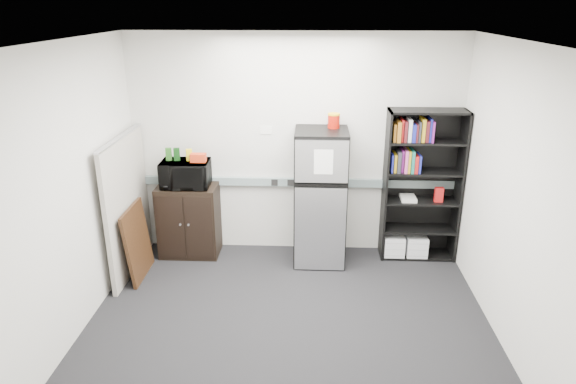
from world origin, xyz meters
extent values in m
plane|color=black|center=(0.00, 0.00, 0.00)|extent=(4.00, 4.00, 0.00)
cube|color=silver|center=(0.00, 1.75, 1.35)|extent=(4.00, 0.02, 2.70)
cube|color=silver|center=(2.00, 0.00, 1.35)|extent=(0.02, 3.50, 2.70)
cube|color=silver|center=(-2.00, 0.00, 1.35)|extent=(0.02, 3.50, 2.70)
cube|color=white|center=(0.00, 0.00, 2.70)|extent=(4.00, 3.50, 0.02)
cube|color=gray|center=(0.00, 1.72, 0.90)|extent=(3.92, 0.05, 0.10)
cube|color=white|center=(-0.35, 1.74, 1.55)|extent=(0.14, 0.00, 0.10)
cube|color=black|center=(1.09, 1.56, 0.93)|extent=(0.02, 0.34, 1.85)
cube|color=black|center=(1.97, 1.56, 0.93)|extent=(0.02, 0.34, 1.85)
cube|color=black|center=(1.53, 1.72, 0.93)|extent=(0.90, 0.02, 1.85)
cube|color=black|center=(1.53, 1.56, 1.84)|extent=(0.90, 0.34, 0.02)
cube|color=black|center=(1.53, 1.56, 0.02)|extent=(0.85, 0.32, 0.03)
cube|color=black|center=(1.53, 1.56, 0.37)|extent=(0.85, 0.32, 0.03)
cube|color=black|center=(1.53, 1.56, 0.74)|extent=(0.85, 0.32, 0.02)
cube|color=black|center=(1.53, 1.56, 1.11)|extent=(0.85, 0.32, 0.02)
cube|color=black|center=(1.53, 1.56, 1.48)|extent=(0.85, 0.32, 0.02)
cube|color=silver|center=(1.25, 1.55, 0.16)|extent=(0.25, 0.30, 0.25)
cube|color=silver|center=(1.53, 1.55, 0.16)|extent=(0.25, 0.30, 0.25)
cube|color=gray|center=(-1.90, 1.08, 0.80)|extent=(0.05, 1.30, 1.60)
cube|color=#B2B2B7|center=(-1.90, 1.08, 1.61)|extent=(0.06, 1.30, 0.02)
cube|color=black|center=(-1.31, 1.50, 0.45)|extent=(0.73, 0.45, 0.91)
cube|color=black|center=(-1.48, 1.27, 0.45)|extent=(0.33, 0.01, 0.80)
cube|color=black|center=(-1.13, 1.27, 0.45)|extent=(0.33, 0.01, 0.80)
cylinder|color=#B2B2B7|center=(-1.36, 1.26, 0.50)|extent=(0.02, 0.02, 0.02)
cylinder|color=#B2B2B7|center=(-1.26, 1.26, 0.50)|extent=(0.02, 0.02, 0.02)
imported|color=black|center=(-1.31, 1.48, 1.06)|extent=(0.58, 0.40, 0.32)
cube|color=#215518|center=(-1.50, 1.52, 1.30)|extent=(0.08, 0.06, 0.15)
cube|color=#0B330C|center=(-1.40, 1.52, 1.30)|extent=(0.08, 0.06, 0.15)
cube|color=gold|center=(-1.25, 1.52, 1.29)|extent=(0.08, 0.07, 0.14)
cube|color=red|center=(-1.13, 1.47, 1.27)|extent=(0.18, 0.10, 0.10)
cube|color=black|center=(0.32, 1.43, 0.81)|extent=(0.61, 0.61, 1.61)
cube|color=silver|center=(0.32, 1.11, 1.35)|extent=(0.59, 0.02, 0.48)
cube|color=silver|center=(0.32, 1.11, 0.53)|extent=(0.59, 0.02, 1.03)
cube|color=black|center=(0.32, 1.10, 1.08)|extent=(0.59, 0.01, 0.03)
cube|color=white|center=(0.34, 1.10, 1.35)|extent=(0.21, 0.00, 0.28)
cube|color=black|center=(0.32, 1.43, 1.62)|extent=(0.61, 0.61, 0.02)
cylinder|color=#A41307|center=(0.45, 1.55, 1.72)|extent=(0.14, 0.14, 0.17)
cylinder|color=gold|center=(0.45, 1.55, 1.81)|extent=(0.14, 0.14, 0.02)
cube|color=black|center=(-1.77, 0.91, 0.43)|extent=(0.12, 0.66, 0.85)
cube|color=beige|center=(-1.75, 0.91, 0.43)|extent=(0.08, 0.56, 0.72)
camera|label=1|loc=(0.20, -4.29, 3.00)|focal=32.00mm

